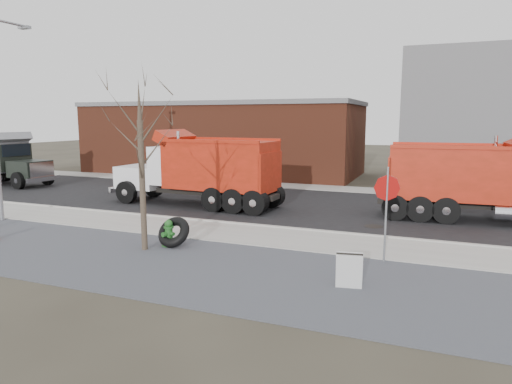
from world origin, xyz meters
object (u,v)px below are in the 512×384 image
at_px(fire_hydrant, 169,234).
at_px(sandwich_board, 349,271).
at_px(dump_truck_red_a, 480,179).
at_px(truck_tire, 174,232).
at_px(stop_sign, 387,198).
at_px(dump_truck_grey, 0,158).
at_px(dump_truck_red_b, 201,168).

distance_m(fire_hydrant, sandwich_board, 6.22).
bearing_deg(fire_hydrant, dump_truck_red_a, 59.49).
distance_m(fire_hydrant, truck_tire, 0.18).
relative_size(stop_sign, sandwich_board, 3.16).
xyz_separation_m(fire_hydrant, dump_truck_grey, (-17.53, 8.38, 1.23)).
height_order(fire_hydrant, dump_truck_red_b, dump_truck_red_b).
relative_size(fire_hydrant, dump_truck_grey, 0.12).
bearing_deg(stop_sign, fire_hydrant, -171.83).
distance_m(dump_truck_red_a, dump_truck_grey, 26.97).
xyz_separation_m(truck_tire, sandwich_board, (5.87, -1.66, -0.01)).
bearing_deg(dump_truck_red_a, sandwich_board, -112.86).
relative_size(sandwich_board, dump_truck_red_a, 0.10).
bearing_deg(fire_hydrant, sandwich_board, 5.34).
distance_m(fire_hydrant, stop_sign, 6.78).
bearing_deg(sandwich_board, dump_truck_red_b, 125.73).
xyz_separation_m(fire_hydrant, sandwich_board, (6.02, -1.59, 0.06)).
bearing_deg(dump_truck_grey, fire_hydrant, -18.76).
relative_size(dump_truck_red_b, dump_truck_grey, 1.15).
xyz_separation_m(fire_hydrant, stop_sign, (6.57, 0.86, 1.46)).
height_order(stop_sign, dump_truck_red_b, dump_truck_red_b).
bearing_deg(sandwich_board, fire_hydrant, 155.12).
distance_m(dump_truck_red_b, dump_truck_grey, 15.29).
bearing_deg(fire_hydrant, dump_truck_grey, 174.61).
bearing_deg(dump_truck_red_a, stop_sign, -115.37).
bearing_deg(dump_truck_red_b, truck_tire, 114.01).
bearing_deg(stop_sign, truck_tire, -172.23).
bearing_deg(dump_truck_grey, dump_truck_red_b, -0.11).
bearing_deg(dump_truck_red_a, fire_hydrant, -143.40).
xyz_separation_m(truck_tire, dump_truck_red_b, (-2.50, 6.48, 1.30)).
bearing_deg(truck_tire, dump_truck_grey, 154.81).
bearing_deg(fire_hydrant, truck_tire, 43.66).
distance_m(sandwich_board, dump_truck_grey, 25.60).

